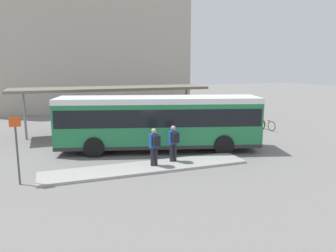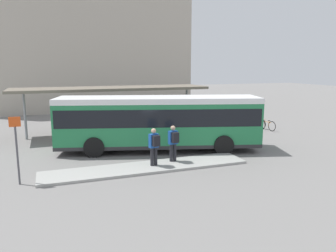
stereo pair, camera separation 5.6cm
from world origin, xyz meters
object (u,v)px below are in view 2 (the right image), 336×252
city_bus (159,119)px  pedestrian_waiting (154,145)px  bicycle_blue (260,124)px  potted_planter_far_side (183,127)px  bicycle_orange (267,125)px  potted_planter_near_shelter (101,133)px  platform_sign (17,147)px  pedestrian_companion (173,141)px

city_bus → pedestrian_waiting: bearing=-96.2°
bicycle_blue → potted_planter_far_side: size_ratio=1.11×
bicycle_orange → potted_planter_far_side: potted_planter_far_side is taller
bicycle_orange → potted_planter_near_shelter: potted_planter_near_shelter is taller
bicycle_orange → platform_sign: (-16.72, -6.20, 1.18)m
city_bus → platform_sign: (-7.12, -3.26, -0.24)m
pedestrian_companion → potted_planter_near_shelter: pedestrian_companion is taller
bicycle_orange → potted_planter_near_shelter: (-12.48, -0.20, 0.28)m
pedestrian_companion → potted_planter_near_shelter: size_ratio=1.40×
bicycle_blue → potted_planter_far_side: potted_planter_far_side is taller
potted_planter_far_side → pedestrian_waiting: bearing=-123.9°
pedestrian_waiting → potted_planter_far_side: 7.05m
pedestrian_companion → bicycle_blue: 11.74m
potted_planter_near_shelter → platform_sign: platform_sign is taller
city_bus → potted_planter_far_side: bearing=62.2°
platform_sign → city_bus: bearing=24.6°
bicycle_blue → pedestrian_waiting: bearing=-49.0°
potted_planter_far_side → platform_sign: size_ratio=0.50×
pedestrian_companion → bicycle_orange: (9.77, 5.67, -0.76)m
pedestrian_waiting → potted_planter_near_shelter: 6.06m
bicycle_blue → city_bus: bearing=-59.8°
platform_sign → bicycle_orange: bearing=20.4°
bicycle_orange → potted_planter_far_side: 6.96m
pedestrian_companion → bicycle_orange: size_ratio=1.01×
bicycle_blue → potted_planter_near_shelter: 12.51m
bicycle_orange → pedestrian_companion: bearing=113.0°
potted_planter_far_side → potted_planter_near_shelter: bearing=-179.9°
city_bus → pedestrian_companion: 2.81m
city_bus → pedestrian_waiting: size_ratio=6.43×
city_bus → potted_planter_far_side: 3.98m
city_bus → pedestrian_companion: (-0.16, -2.73, -0.65)m
platform_sign → potted_planter_near_shelter: bearing=54.7°
city_bus → platform_sign: bearing=-139.3°
potted_planter_near_shelter → potted_planter_far_side: bearing=0.1°
pedestrian_companion → bicycle_blue: (9.75, 6.48, -0.81)m
pedestrian_companion → platform_sign: size_ratio=0.64×
pedestrian_waiting → pedestrian_companion: same height
bicycle_orange → potted_planter_far_side: bearing=84.4°
pedestrian_waiting → pedestrian_companion: 1.16m
city_bus → potted_planter_near_shelter: city_bus is taller
potted_planter_far_side → platform_sign: 11.51m
pedestrian_companion → potted_planter_near_shelter: (-2.71, 5.47, -0.48)m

